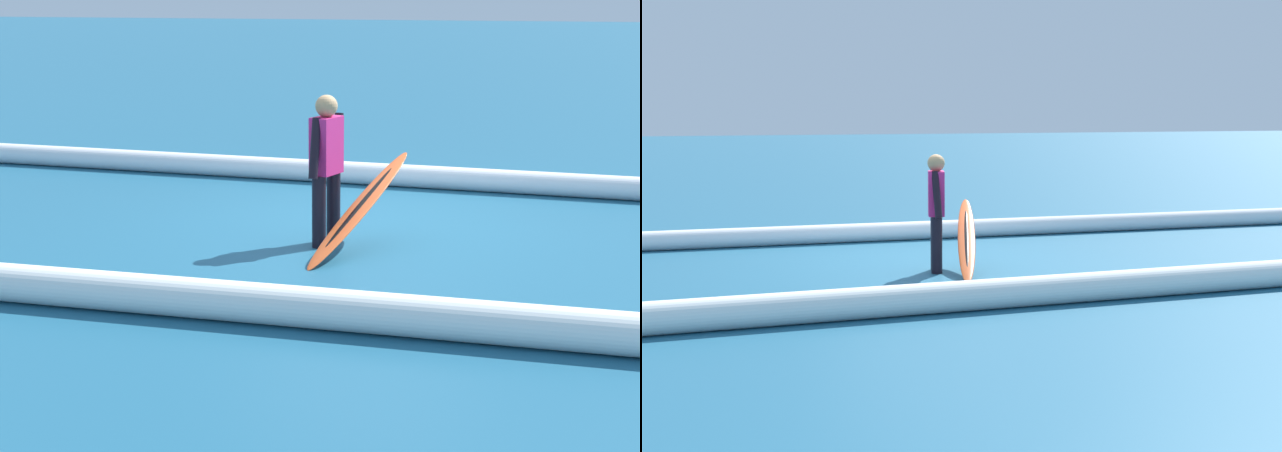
% 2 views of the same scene
% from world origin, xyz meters
% --- Properties ---
extents(ground_plane, '(134.15, 134.15, 0.00)m').
position_xyz_m(ground_plane, '(0.00, 0.00, 0.00)').
color(ground_plane, '#215D7D').
extents(surfer, '(0.29, 0.64, 1.50)m').
position_xyz_m(surfer, '(0.18, 0.91, 0.84)').
color(surfer, black).
rests_on(surfer, ground_plane).
extents(surfboard, '(0.82, 1.79, 0.89)m').
position_xyz_m(surfboard, '(-0.19, 1.02, 0.42)').
color(surfboard, '#E55926').
rests_on(surfboard, ground_plane).
extents(wave_crest_foreground, '(21.98, 1.12, 0.29)m').
position_xyz_m(wave_crest_foreground, '(-2.48, -2.02, 0.15)').
color(wave_crest_foreground, white).
rests_on(wave_crest_foreground, ground_plane).
extents(wave_crest_midground, '(15.29, 0.40, 0.32)m').
position_xyz_m(wave_crest_midground, '(-1.04, 3.30, 0.16)').
color(wave_crest_midground, white).
rests_on(wave_crest_midground, ground_plane).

